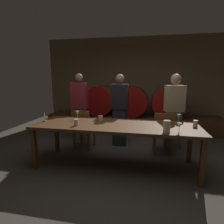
{
  "coord_description": "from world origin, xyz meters",
  "views": [
    {
      "loc": [
        0.41,
        -2.96,
        1.56
      ],
      "look_at": [
        -0.25,
        0.45,
        0.9
      ],
      "focal_mm": 28.95,
      "sensor_mm": 36.0,
      "label": 1
    }
  ],
  "objects_px": {
    "candle_center": "(45,119)",
    "pitcher": "(167,127)",
    "wine_barrel_left": "(101,100)",
    "guest_left": "(80,107)",
    "wine_glass_center": "(179,126)",
    "dining_table": "(115,128)",
    "guest_right": "(174,112)",
    "cup_left": "(76,122)",
    "wine_barrel_right": "(167,102)",
    "cup_center": "(101,118)",
    "cup_right": "(195,124)",
    "guest_center": "(120,110)",
    "wine_glass_right": "(179,117)",
    "wine_glass_left": "(77,114)",
    "chair_right": "(163,131)",
    "wine_barrel_center": "(133,101)",
    "chair_left": "(83,127)"
  },
  "relations": [
    {
      "from": "chair_right",
      "to": "cup_center",
      "type": "bearing_deg",
      "value": 20.04
    },
    {
      "from": "pitcher",
      "to": "wine_glass_center",
      "type": "height_order",
      "value": "pitcher"
    },
    {
      "from": "candle_center",
      "to": "wine_barrel_right",
      "type": "bearing_deg",
      "value": 45.91
    },
    {
      "from": "dining_table",
      "to": "cup_center",
      "type": "height_order",
      "value": "cup_center"
    },
    {
      "from": "wine_barrel_center",
      "to": "cup_center",
      "type": "xyz_separation_m",
      "value": [
        -0.42,
        -2.24,
        -0.05
      ]
    },
    {
      "from": "guest_left",
      "to": "cup_left",
      "type": "xyz_separation_m",
      "value": [
        0.48,
        -1.41,
        -0.03
      ]
    },
    {
      "from": "chair_right",
      "to": "pitcher",
      "type": "relative_size",
      "value": 4.74
    },
    {
      "from": "wine_glass_right",
      "to": "wine_barrel_center",
      "type": "bearing_deg",
      "value": 114.47
    },
    {
      "from": "wine_barrel_left",
      "to": "dining_table",
      "type": "relative_size",
      "value": 0.31
    },
    {
      "from": "wine_barrel_center",
      "to": "cup_center",
      "type": "distance_m",
      "value": 2.28
    },
    {
      "from": "cup_left",
      "to": "wine_glass_left",
      "type": "bearing_deg",
      "value": 108.89
    },
    {
      "from": "guest_left",
      "to": "cup_center",
      "type": "height_order",
      "value": "guest_left"
    },
    {
      "from": "candle_center",
      "to": "chair_left",
      "type": "bearing_deg",
      "value": 55.47
    },
    {
      "from": "candle_center",
      "to": "pitcher",
      "type": "xyz_separation_m",
      "value": [
        2.13,
        -0.3,
        0.04
      ]
    },
    {
      "from": "wine_barrel_center",
      "to": "chair_right",
      "type": "distance_m",
      "value": 1.96
    },
    {
      "from": "guest_center",
      "to": "wine_glass_right",
      "type": "xyz_separation_m",
      "value": [
        1.16,
        -0.74,
        0.05
      ]
    },
    {
      "from": "wine_barrel_left",
      "to": "wine_glass_center",
      "type": "relative_size",
      "value": 6.15
    },
    {
      "from": "guest_left",
      "to": "wine_glass_center",
      "type": "height_order",
      "value": "guest_left"
    },
    {
      "from": "guest_right",
      "to": "cup_left",
      "type": "distance_m",
      "value": 2.12
    },
    {
      "from": "wine_barrel_left",
      "to": "wine_barrel_center",
      "type": "xyz_separation_m",
      "value": [
        0.98,
        0.0,
        0.0
      ]
    },
    {
      "from": "guest_right",
      "to": "pitcher",
      "type": "xyz_separation_m",
      "value": [
        -0.28,
        -1.37,
        0.02
      ]
    },
    {
      "from": "cup_center",
      "to": "wine_glass_center",
      "type": "bearing_deg",
      "value": -20.69
    },
    {
      "from": "cup_center",
      "to": "wine_glass_left",
      "type": "bearing_deg",
      "value": 177.82
    },
    {
      "from": "wine_barrel_right",
      "to": "cup_center",
      "type": "relative_size",
      "value": 9.12
    },
    {
      "from": "guest_left",
      "to": "guest_center",
      "type": "distance_m",
      "value": 1.05
    },
    {
      "from": "chair_right",
      "to": "cup_center",
      "type": "height_order",
      "value": "chair_right"
    },
    {
      "from": "chair_right",
      "to": "candle_center",
      "type": "distance_m",
      "value": 2.33
    },
    {
      "from": "wine_glass_center",
      "to": "cup_right",
      "type": "relative_size",
      "value": 1.34
    },
    {
      "from": "wine_barrel_left",
      "to": "guest_left",
      "type": "height_order",
      "value": "guest_left"
    },
    {
      "from": "cup_right",
      "to": "cup_center",
      "type": "bearing_deg",
      "value": 175.94
    },
    {
      "from": "pitcher",
      "to": "cup_right",
      "type": "height_order",
      "value": "pitcher"
    },
    {
      "from": "wine_glass_right",
      "to": "cup_right",
      "type": "bearing_deg",
      "value": -39.9
    },
    {
      "from": "chair_left",
      "to": "wine_glass_center",
      "type": "distance_m",
      "value": 2.1
    },
    {
      "from": "guest_left",
      "to": "candle_center",
      "type": "bearing_deg",
      "value": 79.62
    },
    {
      "from": "candle_center",
      "to": "chair_right",
      "type": "bearing_deg",
      "value": 18.57
    },
    {
      "from": "pitcher",
      "to": "cup_right",
      "type": "bearing_deg",
      "value": 41.16
    },
    {
      "from": "chair_left",
      "to": "wine_barrel_left",
      "type": "bearing_deg",
      "value": -82.04
    },
    {
      "from": "pitcher",
      "to": "cup_right",
      "type": "distance_m",
      "value": 0.66
    },
    {
      "from": "pitcher",
      "to": "cup_left",
      "type": "distance_m",
      "value": 1.46
    },
    {
      "from": "wine_barrel_center",
      "to": "wine_glass_center",
      "type": "height_order",
      "value": "wine_barrel_center"
    },
    {
      "from": "chair_left",
      "to": "wine_glass_center",
      "type": "bearing_deg",
      "value": 159.33
    },
    {
      "from": "wine_barrel_center",
      "to": "pitcher",
      "type": "xyz_separation_m",
      "value": [
        0.72,
        -2.79,
        -0.01
      ]
    },
    {
      "from": "wine_barrel_left",
      "to": "dining_table",
      "type": "xyz_separation_m",
      "value": [
        0.88,
        -2.45,
        -0.16
      ]
    },
    {
      "from": "chair_right",
      "to": "wine_glass_center",
      "type": "distance_m",
      "value": 1.06
    },
    {
      "from": "guest_center",
      "to": "pitcher",
      "type": "xyz_separation_m",
      "value": [
        0.9,
        -1.37,
        0.02
      ]
    },
    {
      "from": "wine_barrel_right",
      "to": "chair_right",
      "type": "bearing_deg",
      "value": -97.4
    },
    {
      "from": "cup_left",
      "to": "cup_right",
      "type": "bearing_deg",
      "value": 8.54
    },
    {
      "from": "guest_center",
      "to": "guest_right",
      "type": "bearing_deg",
      "value": 179.62
    },
    {
      "from": "wine_barrel_left",
      "to": "candle_center",
      "type": "xyz_separation_m",
      "value": [
        -0.43,
        -2.5,
        -0.05
      ]
    },
    {
      "from": "candle_center",
      "to": "wine_glass_left",
      "type": "distance_m",
      "value": 0.6
    }
  ]
}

